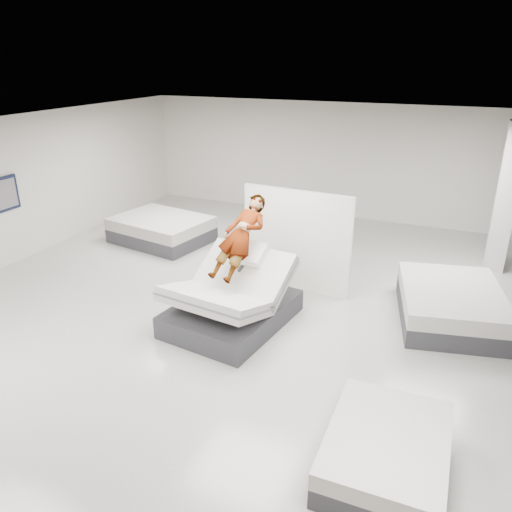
% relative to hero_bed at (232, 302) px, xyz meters
% --- Properties ---
extents(room, '(14.00, 14.04, 3.20)m').
position_rel_hero_bed_xyz_m(room, '(0.22, -0.08, 1.17)').
color(room, beige).
rests_on(room, ground).
extents(hero_bed, '(1.95, 2.42, 1.33)m').
position_rel_hero_bed_xyz_m(hero_bed, '(0.00, 0.00, 0.00)').
color(hero_bed, '#37363B').
rests_on(hero_bed, floor).
extents(person, '(0.80, 1.52, 1.50)m').
position_rel_hero_bed_xyz_m(person, '(0.04, 0.31, 0.89)').
color(person, slate).
rests_on(person, hero_bed).
extents(remote, '(0.07, 0.15, 0.08)m').
position_rel_hero_bed_xyz_m(remote, '(0.21, -0.07, 0.69)').
color(remote, black).
rests_on(remote, person).
extents(divider_panel, '(2.24, 0.28, 2.03)m').
position_rel_hero_bed_xyz_m(divider_panel, '(0.53, 1.81, 0.59)').
color(divider_panel, white).
rests_on(divider_panel, floor).
extents(flat_bed_right_far, '(2.11, 2.53, 0.61)m').
position_rel_hero_bed_xyz_m(flat_bed_right_far, '(3.49, 1.64, -0.12)').
color(flat_bed_right_far, '#37363B').
rests_on(flat_bed_right_far, floor).
extents(flat_bed_right_near, '(1.33, 1.76, 0.48)m').
position_rel_hero_bed_xyz_m(flat_bed_right_near, '(3.06, -2.29, -0.19)').
color(flat_bed_right_near, '#37363B').
rests_on(flat_bed_right_near, floor).
extents(flat_bed_left_far, '(2.51, 2.05, 0.62)m').
position_rel_hero_bed_xyz_m(flat_bed_left_far, '(-3.45, 3.04, -0.12)').
color(flat_bed_left_far, '#37363B').
rests_on(flat_bed_left_far, floor).
extents(column, '(0.40, 0.40, 3.20)m').
position_rel_hero_bed_xyz_m(column, '(4.22, 4.42, 1.17)').
color(column, silver).
rests_on(column, floor).
extents(wall_poster, '(0.06, 0.95, 0.75)m').
position_rel_hero_bed_xyz_m(wall_poster, '(-5.71, 0.42, 1.17)').
color(wall_poster, black).
rests_on(wall_poster, wall_left).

